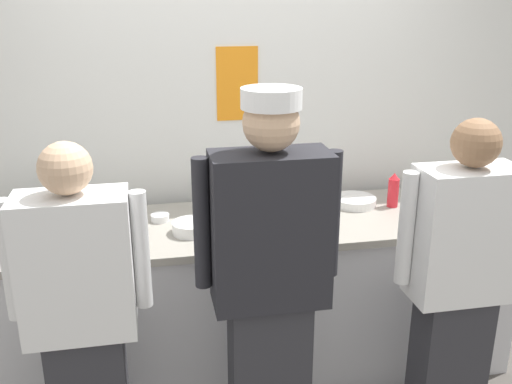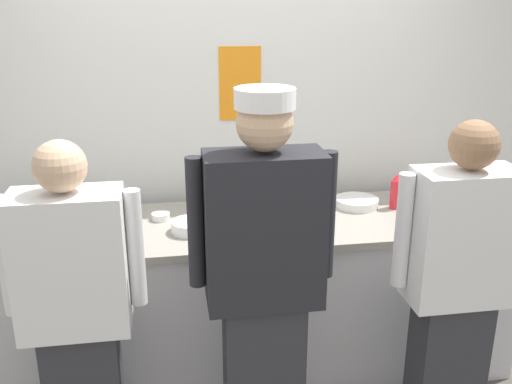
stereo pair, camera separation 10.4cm
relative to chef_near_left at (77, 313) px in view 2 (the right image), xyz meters
The scene contains 14 objects.
wall_back 1.56m from the chef_near_left, 55.30° to the left, with size 4.75×0.11×2.99m.
prep_counter 1.10m from the chef_near_left, 39.25° to the left, with size 3.03×0.75×0.93m.
chef_near_left is the anchor object (origin of this frame).
chef_center 0.79m from the chef_near_left, ahead, with size 0.63×0.24×1.75m.
chef_far_right 1.67m from the chef_near_left, ahead, with size 0.59×0.24×1.60m.
plate_stack_front 0.77m from the chef_near_left, 47.91° to the left, with size 0.20×0.20×0.06m.
plate_stack_rear 1.68m from the chef_near_left, 28.26° to the left, with size 0.25×0.25×0.05m.
mixing_bowl_steel 0.77m from the chef_near_left, 110.91° to the left, with size 0.35×0.35×0.12m, color #B7BABF.
sheet_tray 1.11m from the chef_near_left, 36.63° to the left, with size 0.53×0.31×0.02m, color #B7BABF.
squeeze_bottle_primary 1.84m from the chef_near_left, 23.45° to the left, with size 0.06×0.06×0.20m.
ramekin_yellow_sauce 0.72m from the chef_near_left, 76.74° to the left, with size 0.10×0.10×0.05m.
ramekin_red_sauce 2.22m from the chef_near_left, 22.03° to the left, with size 0.08×0.08×0.04m.
ramekin_green_sauce 0.84m from the chef_near_left, 65.02° to the left, with size 0.10×0.10×0.04m.
deli_cup 1.87m from the chef_near_left, 13.80° to the left, with size 0.09×0.09×0.10m, color white.
Camera 2 is at (-0.39, -2.44, 2.08)m, focal length 40.14 mm.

